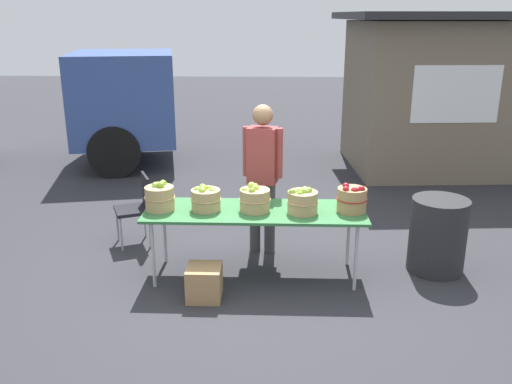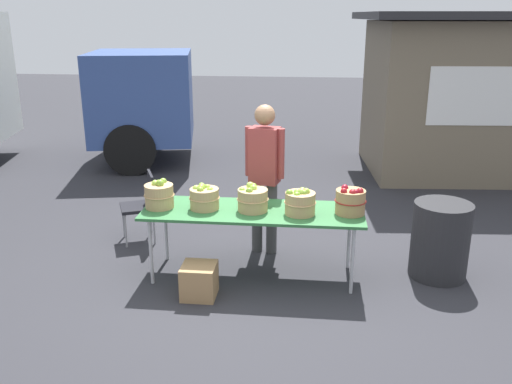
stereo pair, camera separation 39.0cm
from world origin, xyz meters
name	(u,v)px [view 2 (the right image)]	position (x,y,z in m)	size (l,w,h in m)	color
ground_plane	(253,275)	(0.00, 0.00, 0.00)	(40.00, 40.00, 0.00)	#2D2D33
market_table	(253,213)	(0.00, 0.00, 0.71)	(2.30, 0.76, 0.75)	#2D6B38
apple_basket_green_0	(159,195)	(-0.99, -0.02, 0.88)	(0.32, 0.32, 0.31)	tan
apple_basket_green_1	(204,197)	(-0.51, -0.01, 0.87)	(0.32, 0.32, 0.27)	tan
apple_basket_green_2	(252,199)	(0.00, -0.02, 0.88)	(0.33, 0.33, 0.28)	tan
apple_basket_green_3	(300,202)	(0.49, -0.07, 0.88)	(0.33, 0.33, 0.28)	tan
apple_basket_red_0	(350,201)	(1.00, 0.00, 0.88)	(0.32, 0.32, 0.29)	#A87F51
vendor_adult	(265,168)	(0.06, 0.64, 1.03)	(0.45, 0.30, 1.75)	#3F3F3F
food_kiosk	(460,93)	(3.13, 4.60, 1.38)	(3.70, 3.15, 2.74)	#726651
folding_chair	(143,201)	(-1.46, 0.83, 0.51)	(0.53, 0.53, 0.86)	black
trash_barrel	(440,240)	(1.98, 0.21, 0.41)	(0.61, 0.61, 0.82)	#262628
produce_crate	(199,281)	(-0.48, -0.52, 0.17)	(0.34, 0.34, 0.34)	#A87F51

